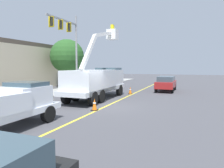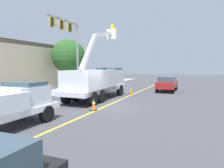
# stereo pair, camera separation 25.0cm
# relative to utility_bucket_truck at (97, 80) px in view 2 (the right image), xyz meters

# --- Properties ---
(ground) EXTENTS (120.00, 120.00, 0.00)m
(ground) POSITION_rel_utility_bucket_truck_xyz_m (-2.79, -1.96, -1.61)
(ground) COLOR #47474C
(sidewalk_far_side) EXTENTS (60.07, 5.09, 0.12)m
(sidewalk_far_side) POSITION_rel_utility_bucket_truck_xyz_m (-2.59, 6.08, -1.55)
(sidewalk_far_side) COLOR #9E9E99
(sidewalk_far_side) RESTS_ON ground
(lane_centre_stripe) EXTENTS (49.99, 1.40, 0.01)m
(lane_centre_stripe) POSITION_rel_utility_bucket_truck_xyz_m (-2.79, -1.96, -1.60)
(lane_centre_stripe) COLOR yellow
(lane_centre_stripe) RESTS_ON ground
(utility_bucket_truck) EXTENTS (8.26, 2.76, 6.67)m
(utility_bucket_truck) POSITION_rel_utility_bucket_truck_xyz_m (0.00, 0.00, 0.00)
(utility_bucket_truck) COLOR silver
(utility_bucket_truck) RESTS_ON ground
(service_pickup_truck) EXTENTS (5.65, 2.30, 2.06)m
(service_pickup_truck) POSITION_rel_utility_bucket_truck_xyz_m (-9.56, 0.25, -0.49)
(service_pickup_truck) COLOR white
(service_pickup_truck) RESTS_ON ground
(passing_minivan) EXTENTS (4.85, 2.05, 1.69)m
(passing_minivan) POSITION_rel_utility_bucket_truck_xyz_m (7.87, -5.08, -0.63)
(passing_minivan) COLOR maroon
(passing_minivan) RESTS_ON ground
(traffic_cone_mid_front) EXTENTS (0.40, 0.40, 0.77)m
(traffic_cone_mid_front) POSITION_rel_utility_bucket_truck_xyz_m (-4.36, -1.77, -1.23)
(traffic_cone_mid_front) COLOR black
(traffic_cone_mid_front) RESTS_ON ground
(traffic_cone_mid_rear) EXTENTS (0.40, 0.40, 0.75)m
(traffic_cone_mid_rear) POSITION_rel_utility_bucket_truck_xyz_m (4.00, -1.89, -1.24)
(traffic_cone_mid_rear) COLOR black
(traffic_cone_mid_rear) RESTS_ON ground
(traffic_signal_mast) EXTENTS (5.34, 0.64, 8.61)m
(traffic_signal_mast) POSITION_rel_utility_bucket_truck_xyz_m (3.48, 4.91, 4.28)
(traffic_signal_mast) COLOR gray
(traffic_signal_mast) RESTS_ON ground
(street_tree_right) EXTENTS (4.48, 4.48, 6.41)m
(street_tree_right) POSITION_rel_utility_bucket_truck_xyz_m (7.66, 7.82, 2.56)
(street_tree_right) COLOR brown
(street_tree_right) RESTS_ON ground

